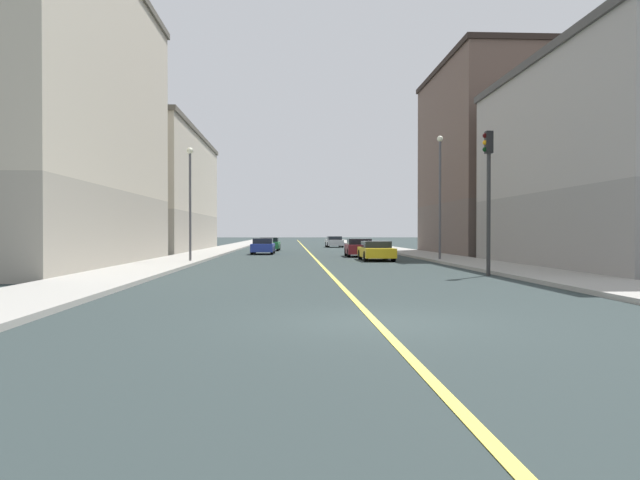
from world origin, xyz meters
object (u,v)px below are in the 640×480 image
(street_lamp_left_near, at_px, (440,185))
(car_blue, at_px, (263,246))
(building_right_corner, at_px, (12,115))
(car_maroon, at_px, (359,248))
(street_lamp_right_near, at_px, (190,191))
(building_right_midblock, at_px, (138,192))
(car_green, at_px, (270,244))
(building_left_mid, at_px, (511,161))
(car_yellow, at_px, (376,251))
(car_silver, at_px, (334,242))
(traffic_light_left_near, at_px, (488,182))

(street_lamp_left_near, height_order, car_blue, street_lamp_left_near)
(building_right_corner, xyz_separation_m, car_maroon, (19.29, 11.82, -7.13))
(building_right_corner, bearing_deg, street_lamp_right_near, 19.64)
(street_lamp_right_near, bearing_deg, building_right_midblock, 110.71)
(building_right_midblock, xyz_separation_m, car_green, (12.31, 0.35, -4.93))
(building_left_mid, distance_m, car_maroon, 14.84)
(car_green, relative_size, car_blue, 0.94)
(car_blue, distance_m, car_yellow, 13.59)
(building_left_mid, relative_size, car_silver, 3.55)
(traffic_light_left_near, relative_size, car_green, 1.47)
(car_maroon, bearing_deg, street_lamp_left_near, -61.58)
(building_left_mid, relative_size, car_blue, 3.81)
(building_left_mid, xyz_separation_m, car_green, (-19.59, 10.45, -6.88))
(car_blue, bearing_deg, building_right_midblock, 144.57)
(traffic_light_left_near, bearing_deg, car_green, 106.59)
(car_silver, height_order, car_blue, car_silver)
(car_silver, relative_size, car_maroon, 1.06)
(car_maroon, bearing_deg, building_right_midblock, 144.28)
(street_lamp_right_near, distance_m, car_green, 23.54)
(building_right_corner, relative_size, car_green, 5.35)
(building_left_mid, distance_m, building_right_midblock, 33.51)
(street_lamp_left_near, distance_m, street_lamp_right_near, 14.84)
(traffic_light_left_near, distance_m, car_yellow, 14.00)
(car_blue, relative_size, car_yellow, 0.93)
(street_lamp_left_near, distance_m, car_yellow, 5.65)
(building_left_mid, bearing_deg, building_right_corner, -153.96)
(car_silver, bearing_deg, car_yellow, -89.73)
(building_right_midblock, distance_m, car_maroon, 24.26)
(traffic_light_left_near, height_order, street_lamp_left_near, street_lamp_left_near)
(building_left_mid, xyz_separation_m, car_blue, (-19.81, 1.50, -6.86))
(building_right_midblock, bearing_deg, street_lamp_right_near, -69.29)
(building_left_mid, relative_size, building_right_corner, 0.75)
(traffic_light_left_near, bearing_deg, building_right_corner, 161.26)
(building_left_mid, bearing_deg, street_lamp_right_near, -151.76)
(traffic_light_left_near, relative_size, car_yellow, 1.28)
(car_maroon, bearing_deg, car_yellow, -86.36)
(street_lamp_left_near, xyz_separation_m, car_silver, (-3.83, 34.98, -4.00))
(traffic_light_left_near, height_order, car_blue, traffic_light_left_near)
(car_green, xyz_separation_m, car_yellow, (7.36, -20.23, -0.01))
(car_yellow, bearing_deg, building_right_corner, -163.57)
(building_right_corner, distance_m, car_silver, 44.46)
(building_right_midblock, xyz_separation_m, car_blue, (12.09, -8.60, -4.92))
(street_lamp_right_near, distance_m, car_maroon, 14.28)
(building_right_midblock, bearing_deg, building_left_mid, -17.57)
(building_right_corner, height_order, traffic_light_left_near, building_right_corner)
(building_right_corner, relative_size, car_silver, 4.71)
(building_left_mid, xyz_separation_m, car_maroon, (-12.61, -3.77, -6.85))
(building_right_midblock, bearing_deg, traffic_light_left_near, -56.13)
(traffic_light_left_near, relative_size, street_lamp_right_near, 0.91)
(building_right_midblock, xyz_separation_m, car_silver, (19.51, 13.62, -4.91))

